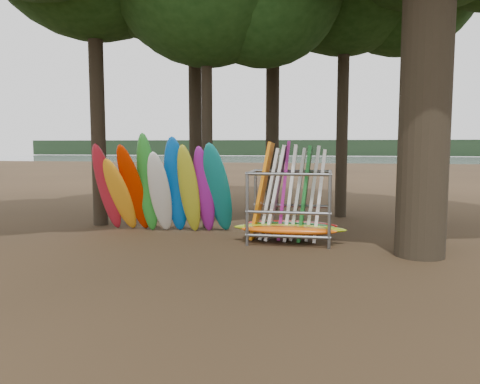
# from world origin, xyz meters

# --- Properties ---
(ground) EXTENTS (120.00, 120.00, 0.00)m
(ground) POSITION_xyz_m (0.00, 0.00, 0.00)
(ground) COLOR #47331E
(ground) RESTS_ON ground
(lake) EXTENTS (160.00, 160.00, 0.00)m
(lake) POSITION_xyz_m (0.00, 60.00, 0.00)
(lake) COLOR gray
(lake) RESTS_ON ground
(far_shore) EXTENTS (160.00, 4.00, 4.00)m
(far_shore) POSITION_xyz_m (0.00, 110.00, 2.00)
(far_shore) COLOR black
(far_shore) RESTS_ON ground
(kayak_row) EXTENTS (4.36, 2.06, 3.26)m
(kayak_row) POSITION_xyz_m (-2.56, 1.94, 1.40)
(kayak_row) COLOR red
(kayak_row) RESTS_ON ground
(storage_rack) EXTENTS (3.21, 1.50, 2.90)m
(storage_rack) POSITION_xyz_m (1.47, 1.39, 0.98)
(storage_rack) COLOR slate
(storage_rack) RESTS_ON ground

